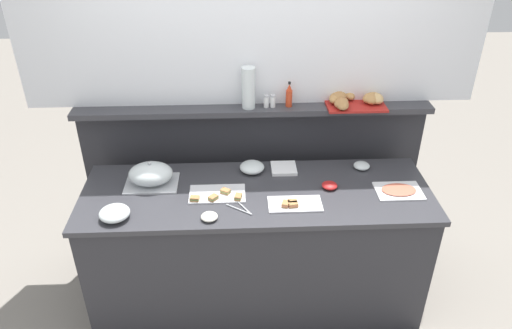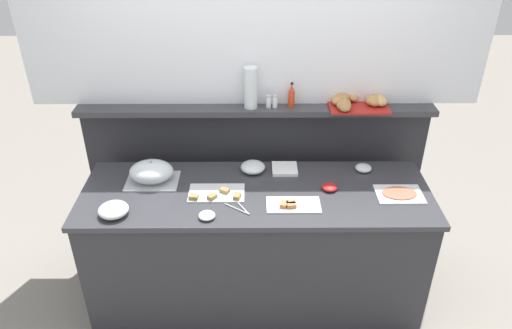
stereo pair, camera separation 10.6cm
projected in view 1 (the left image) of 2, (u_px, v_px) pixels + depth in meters
ground_plane at (253, 243)px, 4.10m from camera, size 12.00×12.00×0.00m
buffet_counter at (257, 247)px, 3.35m from camera, size 2.23×0.74×0.93m
back_ledge_unit at (253, 178)px, 3.70m from camera, size 2.46×0.22×1.30m
upper_wall_panel at (253, 6)px, 3.07m from camera, size 3.06×0.08×1.30m
sandwich_platter_front at (294, 204)px, 2.97m from camera, size 0.33×0.17×0.04m
sandwich_platter_rear at (217, 194)px, 3.06m from camera, size 0.35×0.20×0.04m
cold_cuts_platter at (399, 191)px, 3.10m from camera, size 0.29×0.21×0.02m
serving_cloche at (151, 175)px, 3.14m from camera, size 0.34×0.24×0.17m
glass_bowl_large at (252, 167)px, 3.30m from camera, size 0.17×0.17×0.07m
glass_bowl_medium at (115, 214)px, 2.85m from camera, size 0.18×0.18×0.07m
glass_bowl_small at (362, 166)px, 3.34m from camera, size 0.11×0.11×0.04m
condiment_bowl_cream at (330, 185)px, 3.13m from camera, size 0.10×0.10×0.04m
condiment_bowl_dark at (209, 217)px, 2.85m from camera, size 0.10×0.10×0.04m
serving_tongs at (242, 208)px, 2.94m from camera, size 0.16×0.16×0.01m
napkin_stack at (284, 168)px, 3.33m from camera, size 0.17×0.17×0.02m
hot_sauce_bottle at (289, 96)px, 3.29m from camera, size 0.04×0.04×0.18m
salt_shaker at (266, 101)px, 3.30m from camera, size 0.03×0.03×0.09m
pepper_shaker at (273, 101)px, 3.30m from camera, size 0.03×0.03×0.09m
bread_basket at (354, 100)px, 3.32m from camera, size 0.40×0.31×0.08m
water_carafe at (248, 88)px, 3.24m from camera, size 0.09×0.09×0.28m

